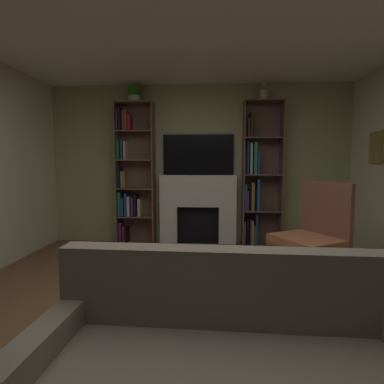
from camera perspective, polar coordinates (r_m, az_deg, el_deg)
name	(u,v)px	position (r m, az deg, el deg)	size (l,w,h in m)	color
ground_plane	(183,333)	(2.70, -1.63, -24.24)	(6.81, 6.81, 0.00)	brown
wall_back_accent	(198,165)	(5.21, 1.18, 4.93)	(4.98, 0.06, 2.59)	tan
fireplace	(198,208)	(5.12, 1.10, -2.93)	(1.33, 0.51, 1.13)	white
tv	(198,155)	(5.15, 1.16, 6.75)	(1.14, 0.06, 0.65)	black
bookshelf_left	(132,177)	(5.24, -10.81, 2.71)	(0.61, 0.30, 2.29)	brown
bookshelf_right	(257,180)	(5.12, 11.70, 2.14)	(0.61, 0.31, 2.29)	brown
potted_plant	(134,93)	(5.29, -10.45, 17.18)	(0.20, 0.20, 0.28)	beige
vase_with_flowers	(264,94)	(5.19, 12.88, 16.86)	(0.13, 0.13, 0.28)	beige
armchair	(314,232)	(3.74, 21.23, -6.86)	(0.84, 0.87, 1.12)	brown
coffee_table	(221,304)	(2.36, 5.32, -19.59)	(0.77, 0.46, 0.40)	#8C7150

